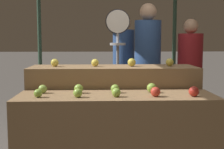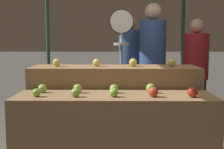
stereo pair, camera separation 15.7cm
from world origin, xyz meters
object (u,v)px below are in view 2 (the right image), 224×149
(produce_scale, at_px, (121,44))
(person_vendor_at_scale, at_px, (153,58))
(person_customer_right, at_px, (129,61))
(person_customer_left, at_px, (196,67))

(produce_scale, xyz_separation_m, person_vendor_at_scale, (0.44, 0.35, -0.20))
(person_vendor_at_scale, bearing_deg, person_customer_right, -62.97)
(person_vendor_at_scale, bearing_deg, person_customer_left, 179.64)
(person_vendor_at_scale, xyz_separation_m, person_customer_left, (0.61, 0.05, -0.13))
(produce_scale, bearing_deg, person_customer_right, 80.49)
(person_vendor_at_scale, bearing_deg, produce_scale, 33.56)
(produce_scale, distance_m, person_customer_left, 1.17)
(produce_scale, distance_m, person_customer_right, 0.88)
(produce_scale, xyz_separation_m, person_customer_right, (0.14, 0.83, -0.27))
(person_customer_right, bearing_deg, person_vendor_at_scale, 151.97)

